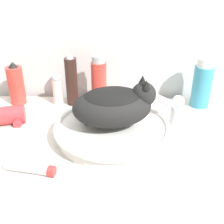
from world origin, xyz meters
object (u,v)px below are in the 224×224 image
Objects in this scene: shampoo_bottle_tall at (99,82)px; mouthwash_bottle at (202,84)px; deodorant_stick at (58,89)px; cream_tube at (31,168)px; faucet at (173,108)px; hair_dryer at (0,117)px; cat at (114,104)px; spray_bottle_trigger at (16,85)px; hairspray_can_black at (72,81)px.

shampoo_bottle_tall is 0.42m from mouthwash_bottle.
cream_tube is at bearing -88.80° from deodorant_stick.
shampoo_bottle_tall is 0.48m from cream_tube.
cream_tube is (0.01, -0.45, -0.05)m from deodorant_stick.
hair_dryer is at bearing -17.21° from faucet.
faucet is at bearing -129.17° from mouthwash_bottle.
cat is at bearing 41.31° from cream_tube.
deodorant_stick is 0.26m from hair_dryer.
deodorant_stick is at bearing -38.98° from faucet.
cream_tube is at bearing -149.92° from cat.
shampoo_bottle_tall is at bearing -168.66° from hair_dryer.
mouthwash_bottle reaches higher than faucet.
hair_dryer reaches higher than cream_tube.
mouthwash_bottle reaches higher than spray_bottle_trigger.
hair_dryer is (-0.42, 0.06, -0.09)m from cat.
cat is 0.35m from deodorant_stick.
mouthwash_bottle is (0.42, 0.00, -0.00)m from shampoo_bottle_tall.
hairspray_can_black is at bearing 0.00° from deodorant_stick.
mouthwash_bottle is 0.99× the size of hair_dryer.
faucet reaches higher than cream_tube.
hairspray_can_black is 0.53m from mouthwash_bottle.
faucet is 0.78× the size of hair_dryer.
faucet is at bearing -32.57° from shampoo_bottle_tall.
hair_dryer is (-0.77, -0.18, -0.07)m from mouthwash_bottle.
hair_dryer is at bearing -135.01° from deodorant_stick.
cream_tube is (-0.23, -0.20, -0.11)m from cat.
cat is 0.44m from hair_dryer.
shampoo_bottle_tall reaches higher than cream_tube.
hairspray_can_black reaches higher than shampoo_bottle_tall.
shampoo_bottle_tall reaches higher than deodorant_stick.
shampoo_bottle_tall reaches higher than spray_bottle_trigger.
mouthwash_bottle is 1.55× the size of deodorant_stick.
shampoo_bottle_tall is (0.35, -0.00, 0.02)m from spray_bottle_trigger.
deodorant_stick is (-0.59, -0.00, -0.03)m from mouthwash_bottle.
cream_tube is at bearing -110.18° from shampoo_bottle_tall.
hair_dryer is (-0.24, -0.18, -0.07)m from hairspray_can_black.
spray_bottle_trigger is 0.19m from hair_dryer.
cat is at bearing -145.48° from mouthwash_bottle.
mouthwash_bottle is at bearing 23.29° from cat.
hairspray_can_black is at bearing -158.94° from hair_dryer.
shampoo_bottle_tall reaches higher than hair_dryer.
deodorant_stick reaches higher than hair_dryer.
deodorant_stick is at bearing 91.20° from cream_tube.
shampoo_bottle_tall is (-0.28, 0.18, 0.03)m from faucet.
spray_bottle_trigger is 1.19× the size of cream_tube.
cat is 1.39× the size of shampoo_bottle_tall.
mouthwash_bottle reaches higher than cream_tube.
mouthwash_bottle is 0.74m from cream_tube.
hairspray_can_black is 1.66× the size of deodorant_stick.
shampoo_bottle_tall is 1.59× the size of deodorant_stick.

